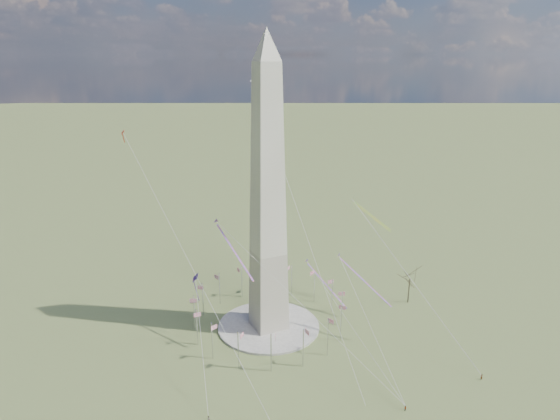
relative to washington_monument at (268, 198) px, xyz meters
name	(u,v)px	position (x,y,z in m)	size (l,w,h in m)	color
ground	(269,327)	(0.00, 0.00, -47.95)	(2000.00, 2000.00, 0.00)	brown
plaza	(269,326)	(0.00, 0.00, -47.55)	(36.00, 36.00, 0.80)	#BBB6AB
washington_monument	(268,198)	(0.00, 0.00, 0.00)	(15.56, 15.56, 100.00)	#B5A497
flagpole_ring	(269,309)	(0.00, 0.00, -40.68)	(54.40, 54.40, 13.00)	silver
tree_near	(410,277)	(56.93, -6.41, -37.09)	(8.70, 8.70, 15.23)	#463E2A
person_east	(481,377)	(44.97, -54.75, -46.96)	(0.72, 0.47, 1.98)	gray
person_west	(208,419)	(-33.99, -36.91, -47.09)	(0.84, 0.66, 1.73)	gray
person_centre	(405,408)	(15.76, -55.81, -47.17)	(0.92, 0.38, 1.57)	gray
kite_delta_black	(355,202)	(39.55, 7.66, -8.39)	(15.05, 14.24, 13.89)	black
kite_diamond_purple	(196,280)	(-25.56, 0.11, -24.60)	(2.51, 3.59, 10.53)	navy
kite_streamer_left	(357,273)	(25.90, -15.46, -25.80)	(11.02, 18.94, 14.32)	#EF4725
kite_streamer_mid	(229,242)	(-13.86, 0.49, -13.33)	(6.06, 21.71, 15.08)	#EF4725
kite_streamer_right	(320,278)	(24.34, 6.03, -36.12)	(8.25, 19.54, 14.01)	#EF4725
kite_small_red	(123,133)	(-39.74, 29.39, 19.61)	(1.32, 2.02, 4.41)	red
kite_small_white	(252,81)	(13.62, 45.01, 34.67)	(1.42, 1.88, 4.82)	white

